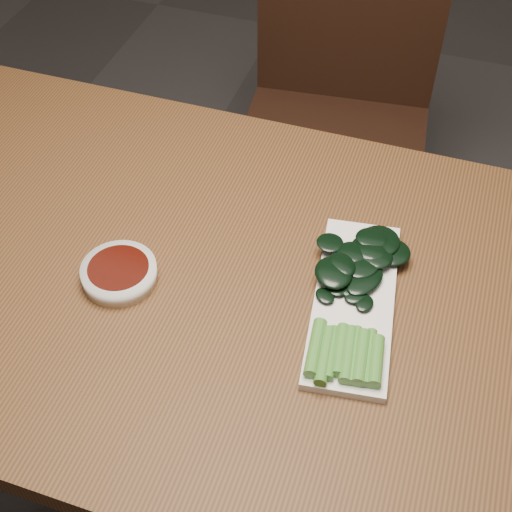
{
  "coord_description": "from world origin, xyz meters",
  "views": [
    {
      "loc": [
        0.25,
        -0.67,
        1.59
      ],
      "look_at": [
        0.01,
        0.05,
        0.76
      ],
      "focal_mm": 50.0,
      "sensor_mm": 36.0,
      "label": 1
    }
  ],
  "objects_px": {
    "chair_far": "(336,112)",
    "sauce_bowl": "(119,273)",
    "gai_lan": "(356,293)",
    "serving_plate": "(354,302)",
    "table": "(244,310)"
  },
  "relations": [
    {
      "from": "chair_far",
      "to": "gai_lan",
      "type": "bearing_deg",
      "value": -81.64
    },
    {
      "from": "serving_plate",
      "to": "gai_lan",
      "type": "relative_size",
      "value": 1.07
    },
    {
      "from": "serving_plate",
      "to": "table",
      "type": "bearing_deg",
      "value": -177.14
    },
    {
      "from": "serving_plate",
      "to": "chair_far",
      "type": "bearing_deg",
      "value": 104.45
    },
    {
      "from": "chair_far",
      "to": "sauce_bowl",
      "type": "xyz_separation_m",
      "value": [
        -0.14,
        -0.88,
        0.28
      ]
    },
    {
      "from": "table",
      "to": "gai_lan",
      "type": "distance_m",
      "value": 0.2
    },
    {
      "from": "sauce_bowl",
      "to": "serving_plate",
      "type": "bearing_deg",
      "value": 10.53
    },
    {
      "from": "serving_plate",
      "to": "sauce_bowl",
      "type": "bearing_deg",
      "value": -169.47
    },
    {
      "from": "table",
      "to": "chair_far",
      "type": "xyz_separation_m",
      "value": [
        -0.04,
        0.82,
        -0.19
      ]
    },
    {
      "from": "chair_far",
      "to": "serving_plate",
      "type": "xyz_separation_m",
      "value": [
        0.21,
        -0.81,
        0.27
      ]
    },
    {
      "from": "sauce_bowl",
      "to": "gai_lan",
      "type": "bearing_deg",
      "value": 10.93
    },
    {
      "from": "table",
      "to": "sauce_bowl",
      "type": "relative_size",
      "value": 12.1
    },
    {
      "from": "table",
      "to": "serving_plate",
      "type": "distance_m",
      "value": 0.19
    },
    {
      "from": "table",
      "to": "gai_lan",
      "type": "bearing_deg",
      "value": 3.75
    },
    {
      "from": "gai_lan",
      "to": "sauce_bowl",
      "type": "bearing_deg",
      "value": -169.07
    }
  ]
}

